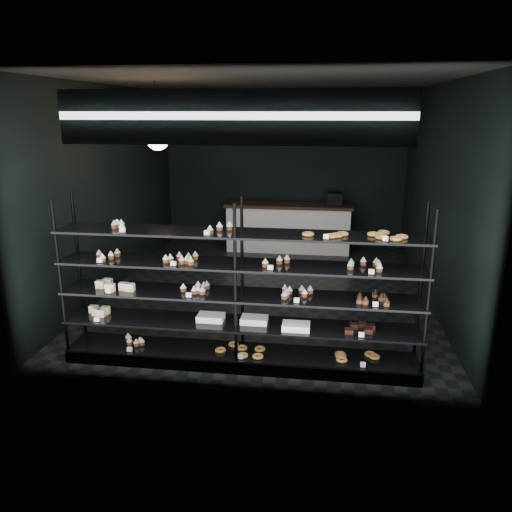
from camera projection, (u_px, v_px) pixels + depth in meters
name	position (u px, v px, depth m)	size (l,w,h in m)	color
room	(267.00, 193.00, 7.63)	(5.01, 6.01, 3.20)	black
display_shelf	(237.00, 313.00, 5.58)	(4.00, 0.50, 1.91)	black
signage	(231.00, 117.00, 4.52)	(3.30, 0.05, 0.50)	#0D0E42
pendant_lamp	(158.00, 139.00, 6.59)	(0.30, 0.30, 0.88)	black
service_counter	(289.00, 227.00, 10.29)	(2.59, 0.65, 1.23)	silver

